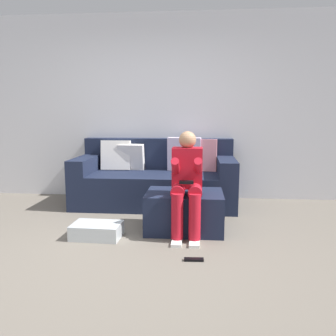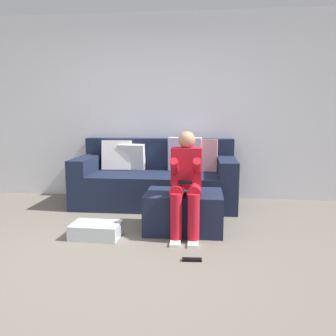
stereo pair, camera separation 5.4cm
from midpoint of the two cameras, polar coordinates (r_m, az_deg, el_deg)
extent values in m
plane|color=#6B6359|center=(3.16, -8.24, -14.58)|extent=(7.12, 7.12, 0.00)
cube|color=silver|center=(5.24, -2.53, 9.97)|extent=(5.48, 0.10, 2.71)
cube|color=#192138|center=(4.81, -2.46, -3.46)|extent=(2.18, 0.99, 0.45)
cube|color=#192138|center=(5.12, -1.91, 2.42)|extent=(2.18, 0.19, 0.45)
cube|color=#192138|center=(4.97, -13.69, 0.60)|extent=(0.24, 0.99, 0.21)
cube|color=#192138|center=(4.72, 9.32, 0.31)|extent=(0.24, 0.99, 0.21)
cube|color=white|center=(5.07, -8.91, 2.12)|extent=(0.43, 0.18, 0.43)
cube|color=white|center=(5.03, -6.42, 1.81)|extent=(0.38, 0.19, 0.38)
cube|color=pink|center=(4.92, 5.13, 2.15)|extent=(0.46, 0.18, 0.46)
cube|color=silver|center=(4.93, 2.38, 2.31)|extent=(0.48, 0.17, 0.48)
cube|color=#192138|center=(3.78, 2.33, -7.15)|extent=(0.82, 0.60, 0.42)
cube|color=red|center=(3.60, 2.79, 0.05)|extent=(0.31, 0.21, 0.42)
sphere|color=tan|center=(3.57, 2.82, 4.69)|extent=(0.18, 0.18, 0.18)
cylinder|color=red|center=(3.50, 1.25, -3.71)|extent=(0.14, 0.29, 0.14)
cylinder|color=red|center=(3.42, 1.08, -8.00)|extent=(0.12, 0.12, 0.46)
cube|color=white|center=(3.44, 1.00, -12.20)|extent=(0.10, 0.22, 0.03)
cylinder|color=red|center=(3.48, 0.87, -0.17)|extent=(0.08, 0.33, 0.27)
cylinder|color=red|center=(3.49, 4.08, -3.76)|extent=(0.14, 0.29, 0.14)
cylinder|color=red|center=(3.41, 3.99, -8.06)|extent=(0.12, 0.12, 0.46)
cube|color=white|center=(3.44, 3.93, -12.27)|extent=(0.10, 0.22, 0.03)
cylinder|color=red|center=(3.48, 4.55, -0.09)|extent=(0.08, 0.32, 0.26)
cube|color=black|center=(3.40, 2.62, -2.36)|extent=(0.14, 0.06, 0.03)
cube|color=silver|center=(3.67, -12.12, -10.09)|extent=(0.51, 0.34, 0.15)
cube|color=black|center=(3.08, 3.80, -14.89)|extent=(0.17, 0.06, 0.02)
camera|label=1|loc=(0.03, -90.36, -0.06)|focal=36.81mm
camera|label=2|loc=(0.03, 89.64, 0.06)|focal=36.81mm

